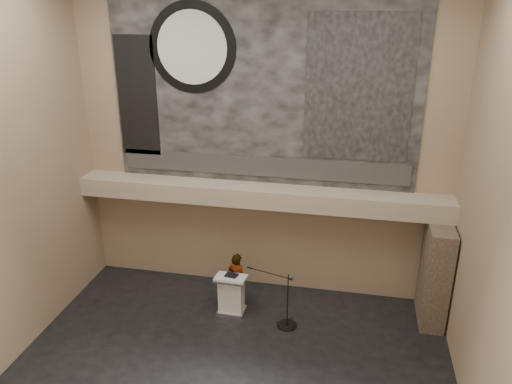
# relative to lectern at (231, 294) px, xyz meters

# --- Properties ---
(floor) EXTENTS (10.00, 10.00, 0.00)m
(floor) POSITION_rel_lectern_xyz_m (0.51, -2.41, -0.55)
(floor) COLOR black
(floor) RESTS_ON ground
(wall_back) EXTENTS (10.00, 0.02, 8.50)m
(wall_back) POSITION_rel_lectern_xyz_m (0.51, 1.59, 3.70)
(wall_back) COLOR #8A7457
(wall_back) RESTS_ON floor
(wall_front) EXTENTS (10.00, 0.02, 8.50)m
(wall_front) POSITION_rel_lectern_xyz_m (0.51, -6.41, 3.70)
(wall_front) COLOR #8A7457
(wall_front) RESTS_ON floor
(wall_right) EXTENTS (0.02, 8.00, 8.50)m
(wall_right) POSITION_rel_lectern_xyz_m (5.51, -2.41, 3.70)
(wall_right) COLOR #8A7457
(wall_right) RESTS_ON floor
(soffit) EXTENTS (10.00, 0.80, 0.50)m
(soffit) POSITION_rel_lectern_xyz_m (0.51, 1.19, 2.40)
(soffit) COLOR gray
(soffit) RESTS_ON wall_back
(sprinkler_left) EXTENTS (0.04, 0.04, 0.06)m
(sprinkler_left) POSITION_rel_lectern_xyz_m (-1.09, 1.14, 2.12)
(sprinkler_left) COLOR #B2893D
(sprinkler_left) RESTS_ON soffit
(sprinkler_right) EXTENTS (0.04, 0.04, 0.06)m
(sprinkler_right) POSITION_rel_lectern_xyz_m (2.41, 1.14, 2.12)
(sprinkler_right) COLOR #B2893D
(sprinkler_right) RESTS_ON soffit
(banner) EXTENTS (8.00, 0.05, 5.00)m
(banner) POSITION_rel_lectern_xyz_m (0.51, 1.56, 5.15)
(banner) COLOR black
(banner) RESTS_ON wall_back
(banner_text_strip) EXTENTS (7.76, 0.02, 0.55)m
(banner_text_strip) POSITION_rel_lectern_xyz_m (0.51, 1.52, 3.10)
(banner_text_strip) COLOR #2A2A2A
(banner_text_strip) RESTS_ON banner
(banner_clock_rim) EXTENTS (2.30, 0.02, 2.30)m
(banner_clock_rim) POSITION_rel_lectern_xyz_m (-1.29, 1.52, 6.15)
(banner_clock_rim) COLOR black
(banner_clock_rim) RESTS_ON banner
(banner_clock_face) EXTENTS (1.84, 0.02, 1.84)m
(banner_clock_face) POSITION_rel_lectern_xyz_m (-1.29, 1.50, 6.15)
(banner_clock_face) COLOR silver
(banner_clock_face) RESTS_ON banner
(banner_building_print) EXTENTS (2.60, 0.02, 3.60)m
(banner_building_print) POSITION_rel_lectern_xyz_m (2.91, 1.52, 5.25)
(banner_building_print) COLOR black
(banner_building_print) RESTS_ON banner
(banner_brick_print) EXTENTS (1.10, 0.02, 3.20)m
(banner_brick_print) POSITION_rel_lectern_xyz_m (-2.89, 1.52, 4.85)
(banner_brick_print) COLOR black
(banner_brick_print) RESTS_ON banner
(stone_pier) EXTENTS (0.60, 1.40, 2.70)m
(stone_pier) POSITION_rel_lectern_xyz_m (5.16, 0.74, 0.80)
(stone_pier) COLOR #413428
(stone_pier) RESTS_ON floor
(lectern) EXTENTS (0.81, 0.59, 1.14)m
(lectern) POSITION_rel_lectern_xyz_m (0.00, 0.00, 0.00)
(lectern) COLOR silver
(lectern) RESTS_ON floor
(binder) EXTENTS (0.36, 0.31, 0.04)m
(binder) POSITION_rel_lectern_xyz_m (0.00, 0.02, 0.56)
(binder) COLOR black
(binder) RESTS_ON lectern
(papers) EXTENTS (0.27, 0.31, 0.00)m
(papers) POSITION_rel_lectern_xyz_m (-0.11, -0.03, 0.55)
(papers) COLOR white
(papers) RESTS_ON lectern
(speaker_person) EXTENTS (0.65, 0.54, 1.53)m
(speaker_person) POSITION_rel_lectern_xyz_m (0.06, 0.42, 0.21)
(speaker_person) COLOR white
(speaker_person) RESTS_ON floor
(mic_stand) EXTENTS (1.37, 0.60, 1.52)m
(mic_stand) POSITION_rel_lectern_xyz_m (1.51, -0.29, -0.33)
(mic_stand) COLOR black
(mic_stand) RESTS_ON floor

